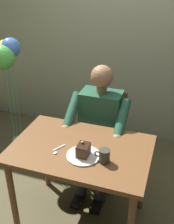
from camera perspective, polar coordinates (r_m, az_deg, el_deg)
ground_plane at (r=2.57m, az=-1.14°, el=-20.89°), size 14.00×14.00×0.00m
cafe_rear_panel at (r=3.18m, az=8.57°, el=20.04°), size 6.40×0.12×3.00m
dining_table at (r=2.12m, az=-1.31°, el=-9.46°), size 1.03×0.69×0.75m
chair at (r=2.71m, az=3.33°, el=-4.22°), size 0.42×0.42×0.89m
seated_person at (r=2.49m, az=2.31°, el=-3.72°), size 0.53×0.58×1.20m
dessert_plate at (r=1.98m, az=-0.75°, el=-8.94°), size 0.24×0.24×0.01m
cake_slice at (r=1.95m, az=-0.76°, el=-7.81°), size 0.08×0.10×0.11m
coffee_cup at (r=1.90m, az=3.57°, el=-8.94°), size 0.11×0.08×0.10m
dessert_spoon at (r=2.04m, az=-6.15°, el=-7.86°), size 0.07×0.14×0.01m
balloon_display at (r=2.83m, az=-16.03°, el=9.51°), size 0.26×0.32×1.33m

